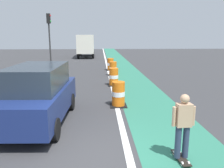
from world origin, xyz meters
name	(u,v)px	position (x,y,z in m)	size (l,w,h in m)	color
ground_plane	(94,154)	(0.00, 0.00, 0.00)	(100.00, 100.00, 0.00)	#38383A
bike_lane_strip	(128,75)	(2.40, 12.00, 0.00)	(2.50, 80.00, 0.01)	#2D755B
lane_divider_stripe	(109,75)	(0.90, 12.00, 0.01)	(0.20, 80.00, 0.01)	silver
skateboarder_on_lane	(183,126)	(2.16, -0.40, 0.91)	(0.57, 0.81, 1.69)	black
parked_suv_nearest	(39,94)	(-1.96, 2.32, 1.04)	(2.06, 4.67, 2.04)	navy
traffic_barrel_front	(118,94)	(0.97, 4.08, 0.53)	(0.73, 0.73, 1.09)	orange
traffic_barrel_mid	(114,77)	(1.02, 8.31, 0.53)	(0.73, 0.73, 1.09)	orange
traffic_barrel_back	(113,69)	(1.18, 11.92, 0.53)	(0.73, 0.73, 1.09)	orange
traffic_barrel_far	(110,64)	(1.11, 14.73, 0.53)	(0.73, 0.73, 1.09)	orange
delivery_truck_down_block	(86,45)	(-1.88, 28.30, 1.85)	(2.49, 7.65, 3.23)	silver
traffic_light_corner	(49,31)	(-4.59, 16.60, 3.50)	(0.41, 0.32, 5.10)	#2D2D2D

